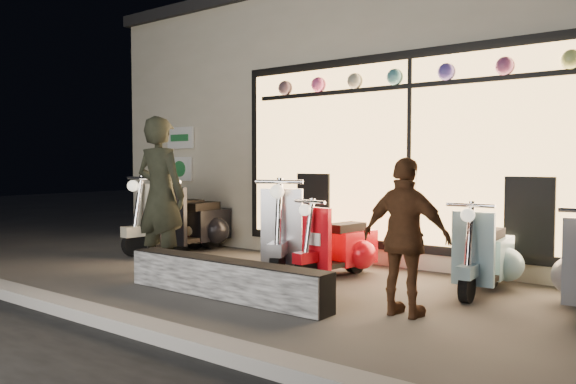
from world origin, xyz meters
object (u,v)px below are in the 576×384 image
graffiti_barrier (225,279)px  scooter_red (343,246)px  scooter_silver (292,234)px  man (160,195)px  woman (406,237)px

graffiti_barrier → scooter_red: 1.77m
scooter_silver → man: bearing=-157.6°
scooter_silver → scooter_red: 0.82m
man → woman: bearing=172.4°
graffiti_barrier → scooter_red: scooter_red is taller
graffiti_barrier → man: size_ratio=1.29×
scooter_red → woman: (1.42, -1.25, 0.36)m
man → graffiti_barrier: bearing=155.5°
graffiti_barrier → man: bearing=162.7°
scooter_red → woman: 1.92m
scooter_red → man: size_ratio=0.66×
woman → scooter_red: bearing=-39.7°
graffiti_barrier → scooter_silver: (-0.42, 1.74, 0.26)m
scooter_red → woman: woman is taller
scooter_silver → woman: (2.24, -1.27, 0.27)m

